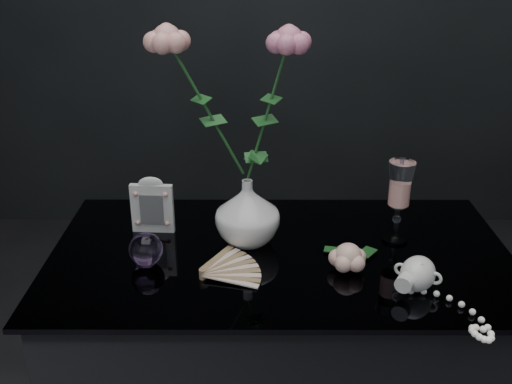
# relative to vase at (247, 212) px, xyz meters

# --- Properties ---
(table) EXTENTS (1.05, 0.58, 0.76)m
(table) POSITION_rel_vase_xyz_m (0.08, -0.05, -0.46)
(table) COLOR black
(table) RESTS_ON ground
(vase) EXTENTS (0.20, 0.20, 0.16)m
(vase) POSITION_rel_vase_xyz_m (0.00, 0.00, 0.00)
(vase) COLOR white
(vase) RESTS_ON table
(wine_glass) EXTENTS (0.08, 0.08, 0.20)m
(wine_glass) POSITION_rel_vase_xyz_m (0.35, 0.01, 0.02)
(wine_glass) COLOR white
(wine_glass) RESTS_ON table
(picture_frame) EXTENTS (0.11, 0.09, 0.14)m
(picture_frame) POSITION_rel_vase_xyz_m (-0.23, 0.06, -0.01)
(picture_frame) COLOR silver
(picture_frame) RESTS_ON table
(paperweight) EXTENTS (0.10, 0.10, 0.07)m
(paperweight) POSITION_rel_vase_xyz_m (-0.22, -0.10, -0.04)
(paperweight) COLOR #9A6EB4
(paperweight) RESTS_ON table
(paper_fan) EXTENTS (0.27, 0.22, 0.03)m
(paper_fan) POSITION_rel_vase_xyz_m (-0.09, -0.16, -0.07)
(paper_fan) COLOR beige
(paper_fan) RESTS_ON table
(loose_rose) EXTENTS (0.20, 0.22, 0.06)m
(loose_rose) POSITION_rel_vase_xyz_m (0.22, -0.12, -0.05)
(loose_rose) COLOR #FFB9A4
(loose_rose) RESTS_ON table
(pearl_jar) EXTENTS (0.34, 0.34, 0.07)m
(pearl_jar) POSITION_rel_vase_xyz_m (0.35, -0.20, -0.04)
(pearl_jar) COLOR white
(pearl_jar) RESTS_ON table
(roses) EXTENTS (0.33, 0.12, 0.40)m
(roses) POSITION_rel_vase_xyz_m (-0.03, -0.00, 0.28)
(roses) COLOR pink
(roses) RESTS_ON vase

